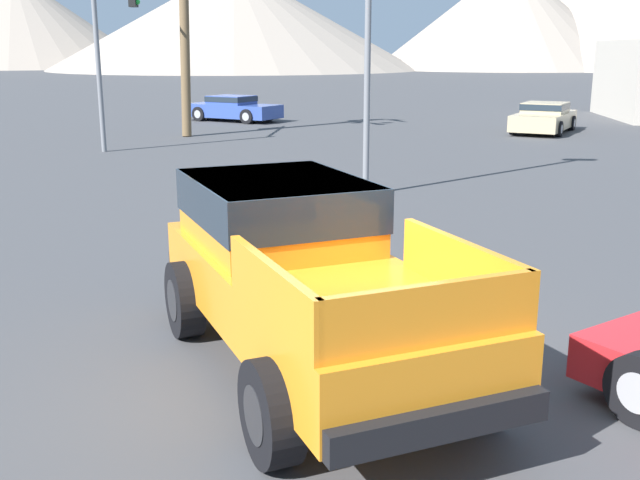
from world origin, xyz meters
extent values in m
plane|color=#424244|center=(0.00, 0.00, 0.00)|extent=(320.00, 320.00, 0.00)
cube|color=orange|center=(-0.10, -0.47, 0.83)|extent=(3.96, 5.17, 0.65)
cube|color=orange|center=(-0.57, 0.39, 1.51)|extent=(2.52, 2.70, 0.73)
cube|color=#1E2833|center=(-0.57, 0.39, 1.65)|extent=(2.57, 2.75, 0.47)
cube|color=orange|center=(-0.23, -2.09, 1.39)|extent=(1.00, 1.75, 0.48)
cube|color=orange|center=(1.33, -1.24, 1.39)|extent=(1.00, 1.75, 0.48)
cube|color=orange|center=(1.00, -2.49, 1.39)|extent=(1.60, 0.92, 0.48)
cube|color=black|center=(-1.29, 1.72, 0.62)|extent=(1.67, 1.01, 0.24)
cube|color=black|center=(1.09, -2.65, 0.62)|extent=(1.67, 1.01, 0.24)
cylinder|color=black|center=(-1.66, 0.40, 0.44)|extent=(0.68, 0.92, 0.88)
cylinder|color=#232326|center=(-1.66, 0.40, 0.44)|extent=(0.50, 0.57, 0.49)
cylinder|color=black|center=(0.02, 1.32, 0.44)|extent=(0.68, 0.92, 0.88)
cylinder|color=#232326|center=(0.02, 1.32, 0.44)|extent=(0.50, 0.57, 0.49)
cylinder|color=black|center=(-0.22, -2.25, 0.44)|extent=(0.68, 0.92, 0.88)
cylinder|color=#232326|center=(-0.22, -2.25, 0.44)|extent=(0.50, 0.57, 0.49)
cylinder|color=black|center=(1.46, -1.34, 0.44)|extent=(0.68, 0.92, 0.88)
cylinder|color=#232326|center=(1.46, -1.34, 0.44)|extent=(0.50, 0.57, 0.49)
cube|color=#334C9E|center=(-6.76, 27.00, 0.48)|extent=(4.76, 3.46, 0.60)
cube|color=#334C9E|center=(-6.86, 27.04, 0.98)|extent=(2.34, 2.20, 0.39)
cube|color=#1E2833|center=(-6.86, 27.04, 1.02)|extent=(2.39, 2.24, 0.23)
cylinder|color=black|center=(-5.16, 27.20, 0.33)|extent=(0.69, 0.48, 0.66)
cylinder|color=#9E9EA3|center=(-5.16, 27.20, 0.33)|extent=(0.43, 0.36, 0.36)
cylinder|color=black|center=(-5.87, 25.65, 0.33)|extent=(0.69, 0.48, 0.66)
cylinder|color=#9E9EA3|center=(-5.87, 25.65, 0.33)|extent=(0.43, 0.36, 0.36)
cylinder|color=black|center=(-7.66, 28.34, 0.33)|extent=(0.69, 0.48, 0.66)
cylinder|color=#9E9EA3|center=(-7.66, 28.34, 0.33)|extent=(0.43, 0.36, 0.36)
cylinder|color=black|center=(-8.37, 26.79, 0.33)|extent=(0.69, 0.48, 0.66)
cylinder|color=#9E9EA3|center=(-8.37, 26.79, 0.33)|extent=(0.43, 0.36, 0.36)
cube|color=tan|center=(6.67, 23.39, 0.48)|extent=(3.34, 4.73, 0.62)
cube|color=tan|center=(6.72, 23.49, 0.98)|extent=(2.17, 2.30, 0.40)
cube|color=#1E2833|center=(6.72, 23.49, 1.03)|extent=(2.22, 2.35, 0.24)
cylinder|color=black|center=(6.95, 21.81, 0.30)|extent=(0.43, 0.64, 0.60)
cylinder|color=#9E9EA3|center=(6.95, 21.81, 0.30)|extent=(0.34, 0.40, 0.33)
cylinder|color=black|center=(5.35, 22.47, 0.30)|extent=(0.43, 0.64, 0.60)
cylinder|color=#9E9EA3|center=(5.35, 22.47, 0.30)|extent=(0.34, 0.40, 0.33)
cylinder|color=black|center=(7.99, 24.31, 0.30)|extent=(0.43, 0.64, 0.60)
cylinder|color=#9E9EA3|center=(7.99, 24.31, 0.30)|extent=(0.34, 0.40, 0.33)
cylinder|color=black|center=(6.39, 24.98, 0.30)|extent=(0.43, 0.64, 0.60)
cylinder|color=#9E9EA3|center=(6.39, 24.98, 0.30)|extent=(0.34, 0.40, 0.33)
cylinder|color=slate|center=(-8.73, 16.00, 2.96)|extent=(0.16, 0.16, 5.92)
sphere|color=green|center=(-8.58, 19.67, 4.90)|extent=(0.20, 0.20, 0.20)
cylinder|color=slate|center=(0.08, 9.32, 3.77)|extent=(0.14, 0.14, 7.55)
cylinder|color=brown|center=(-7.22, 20.90, 4.45)|extent=(0.36, 1.07, 8.91)
cone|color=gray|center=(41.52, 130.92, 10.50)|extent=(57.86, 57.86, 20.99)
cone|color=gray|center=(-69.45, 130.27, 8.51)|extent=(49.37, 49.37, 17.01)
cone|color=gray|center=(19.38, 126.64, 8.72)|extent=(45.18, 45.18, 17.44)
cone|color=gray|center=(-25.53, 117.16, 8.15)|extent=(60.24, 60.24, 16.30)
camera|label=1|loc=(0.70, -7.61, 3.24)|focal=42.00mm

